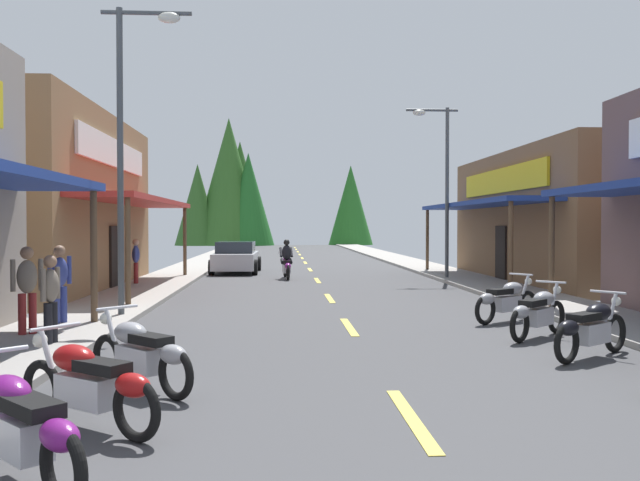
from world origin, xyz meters
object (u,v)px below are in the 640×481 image
motorcycle_parked_left_1 (20,425)px  pedestrian_browsing (136,259)px  motorcycle_parked_right_4 (506,300)px  pedestrian_by_shop (60,280)px  parked_car_curbside (236,257)px  motorcycle_parked_left_2 (88,383)px  pedestrian_strolling (50,295)px  streetlamp_right (440,169)px  streetlamp_left (132,121)px  motorcycle_parked_right_3 (538,312)px  motorcycle_parked_right_2 (591,328)px  pedestrian_waiting (27,286)px  motorcycle_parked_left_3 (141,353)px  rider_cruising_lead (287,262)px

motorcycle_parked_left_1 → pedestrian_browsing: (-2.87, 17.86, 0.46)m
motorcycle_parked_right_4 → pedestrian_by_shop: size_ratio=1.07×
pedestrian_browsing → motorcycle_parked_right_4: bearing=-49.8°
parked_car_curbside → pedestrian_browsing: bearing=157.0°
motorcycle_parked_left_2 → pedestrian_strolling: (-1.90, 4.53, 0.44)m
streetlamp_right → motorcycle_parked_left_1: 21.85m
streetlamp_left → motorcycle_parked_right_3: (8.11, -3.00, -3.95)m
motorcycle_parked_right_2 → motorcycle_parked_right_4: size_ratio=0.98×
motorcycle_parked_left_1 → motorcycle_parked_left_2: 1.47m
motorcycle_parked_right_3 → motorcycle_parked_left_2: same height
streetlamp_left → motorcycle_parked_right_3: 9.51m
motorcycle_parked_right_4 → pedestrian_waiting: size_ratio=1.05×
streetlamp_right → motorcycle_parked_right_2: size_ratio=3.71×
streetlamp_right → motorcycle_parked_right_3: streetlamp_right is taller
motorcycle_parked_left_1 → pedestrian_strolling: pedestrian_strolling is taller
motorcycle_parked_right_3 → pedestrian_strolling: size_ratio=1.02×
motorcycle_parked_left_3 → pedestrian_browsing: bearing=-33.5°
motorcycle_parked_right_2 → pedestrian_waiting: bearing=130.6°
pedestrian_browsing → rider_cruising_lead: bearing=22.9°
motorcycle_parked_left_1 → pedestrian_browsing: size_ratio=0.98×
streetlamp_left → pedestrian_strolling: (-0.57, -3.71, -3.51)m
streetlamp_right → motorcycle_parked_right_3: bearing=-95.7°
motorcycle_parked_right_4 → motorcycle_parked_left_2: same height
motorcycle_parked_left_3 → parked_car_curbside: (-0.19, 21.42, 0.20)m
pedestrian_by_shop → pedestrian_waiting: (-0.13, -1.42, 0.01)m
motorcycle_parked_right_3 → motorcycle_parked_left_3: 7.51m
motorcycle_parked_left_1 → pedestrian_waiting: (-2.52, 6.99, 0.51)m
streetlamp_right → pedestrian_browsing: bearing=-169.6°
motorcycle_parked_left_3 → pedestrian_browsing: pedestrian_browsing is taller
motorcycle_parked_right_2 → pedestrian_browsing: 16.41m
motorcycle_parked_right_3 → motorcycle_parked_left_1: same height
motorcycle_parked_right_3 → motorcycle_parked_left_1: size_ratio=1.02×
motorcycle_parked_right_2 → motorcycle_parked_right_4: bearing=53.5°
pedestrian_waiting → pedestrian_strolling: (0.75, -0.99, -0.08)m
pedestrian_by_shop → pedestrian_strolling: size_ratio=1.06×
motorcycle_parked_left_3 → rider_cruising_lead: 17.92m
pedestrian_by_shop → pedestrian_browsing: pedestrian_by_shop is taller
streetlamp_left → rider_cruising_lead: streetlamp_left is taller
motorcycle_parked_right_2 → rider_cruising_lead: bearing=69.8°
rider_cruising_lead → motorcycle_parked_left_1: bearing=169.5°
streetlamp_left → motorcycle_parked_left_1: size_ratio=4.33×
parked_car_curbside → motorcycle_parked_left_1: bearing=-179.1°
motorcycle_parked_left_2 → rider_cruising_lead: size_ratio=0.83×
motorcycle_parked_right_4 → pedestrian_strolling: bearing=163.0°
pedestrian_strolling → parked_car_curbside: 18.61m
motorcycle_parked_right_2 → parked_car_curbside: 20.91m
motorcycle_parked_left_2 → parked_car_curbside: parked_car_curbside is taller
streetlamp_left → streetlamp_right: streetlamp_left is taller
streetlamp_right → pedestrian_waiting: (-10.75, -12.90, -3.26)m
pedestrian_waiting → parked_car_curbside: bearing=139.1°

